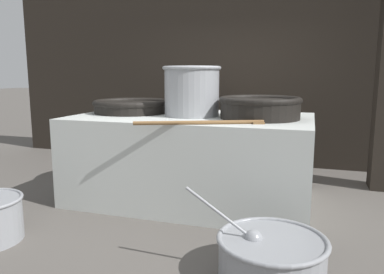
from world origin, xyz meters
TOP-DOWN VIEW (x-y plane):
  - ground_plane at (0.00, 0.00)m, footprint 60.00×60.00m
  - back_wall at (0.00, 2.20)m, footprint 8.42×0.24m
  - hearth_platform at (0.00, 0.00)m, footprint 2.85×1.65m
  - giant_wok_near at (-0.87, 0.12)m, footprint 1.01×1.01m
  - giant_wok_far at (0.82, -0.03)m, footprint 0.94×0.94m
  - stock_pot at (-0.00, -0.01)m, footprint 0.70×0.70m
  - stirring_paddle at (0.37, -0.70)m, footprint 1.25×0.58m
  - cook at (-0.24, 1.37)m, footprint 0.44×0.65m
  - prep_bowl_vegetables at (1.15, -1.60)m, footprint 1.10×0.85m

SIDE VIEW (x-z plane):
  - ground_plane at x=0.00m, z-range 0.00..0.00m
  - prep_bowl_vegetables at x=1.15m, z-range -0.16..0.53m
  - hearth_platform at x=0.00m, z-range 0.00..1.05m
  - cook at x=-0.24m, z-range 0.07..1.73m
  - stirring_paddle at x=0.37m, z-range 1.05..1.09m
  - giant_wok_near at x=-0.87m, z-range 1.06..1.22m
  - giant_wok_far at x=0.82m, z-range 1.06..1.31m
  - stock_pot at x=0.00m, z-range 1.06..1.66m
  - back_wall at x=0.00m, z-range 0.00..3.67m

